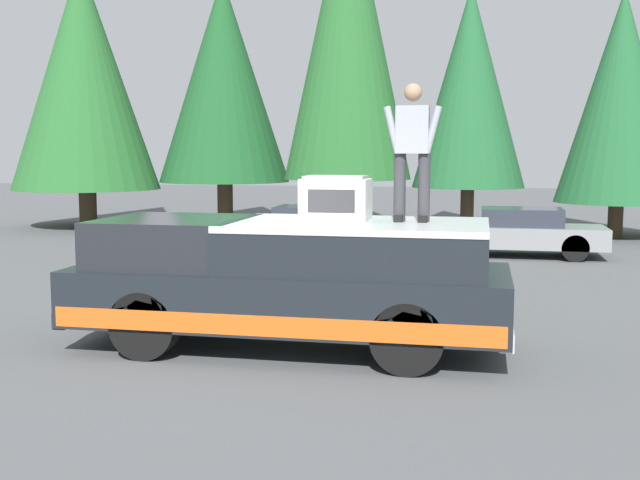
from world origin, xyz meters
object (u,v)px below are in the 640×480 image
object	(u,v)px
pickup_truck	(289,281)
parked_car_maroon	(312,229)
person_on_truck_bed	(412,148)
parked_car_grey	(518,232)
compressor_unit	(336,198)

from	to	relation	value
pickup_truck	parked_car_maroon	distance (m)	9.40
person_on_truck_bed	parked_car_grey	xyz separation A→B (m)	(9.46, -1.72, -1.97)
pickup_truck	person_on_truck_bed	xyz separation A→B (m)	(0.16, -1.52, 1.68)
pickup_truck	parked_car_maroon	size ratio (longest dim) A/B	1.35
parked_car_grey	parked_car_maroon	size ratio (longest dim) A/B	1.00
person_on_truck_bed	compressor_unit	bearing A→B (deg)	89.06
compressor_unit	parked_car_maroon	world-z (taller)	compressor_unit
compressor_unit	parked_car_maroon	size ratio (longest dim) A/B	0.20
compressor_unit	parked_car_grey	world-z (taller)	compressor_unit
parked_car_grey	parked_car_maroon	xyz separation A→B (m)	(-0.39, 4.99, 0.00)
compressor_unit	parked_car_maroon	xyz separation A→B (m)	(9.06, 2.32, -1.35)
person_on_truck_bed	parked_car_maroon	distance (m)	9.85
pickup_truck	compressor_unit	bearing A→B (deg)	-73.02
pickup_truck	parked_car_maroon	xyz separation A→B (m)	(9.23, 1.75, -0.29)
parked_car_maroon	compressor_unit	bearing A→B (deg)	-165.64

